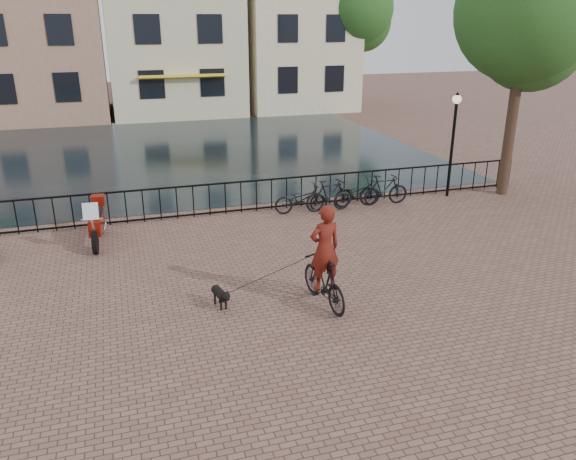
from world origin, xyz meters
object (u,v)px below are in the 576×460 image
object	(u,v)px
cyclist	(324,262)
dog	(220,296)
lamp_post	(454,127)
motorcycle	(96,218)

from	to	relation	value
cyclist	dog	xyz separation A→B (m)	(-2.14, 0.55, -0.75)
lamp_post	dog	bearing A→B (deg)	-148.32
cyclist	motorcycle	world-z (taller)	cyclist
cyclist	motorcycle	bearing A→B (deg)	-55.19
cyclist	dog	bearing A→B (deg)	-21.62
cyclist	motorcycle	size ratio (longest dim) A/B	1.27
cyclist	dog	size ratio (longest dim) A/B	3.43
lamp_post	dog	world-z (taller)	lamp_post
dog	motorcycle	size ratio (longest dim) A/B	0.37
motorcycle	lamp_post	bearing A→B (deg)	9.56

